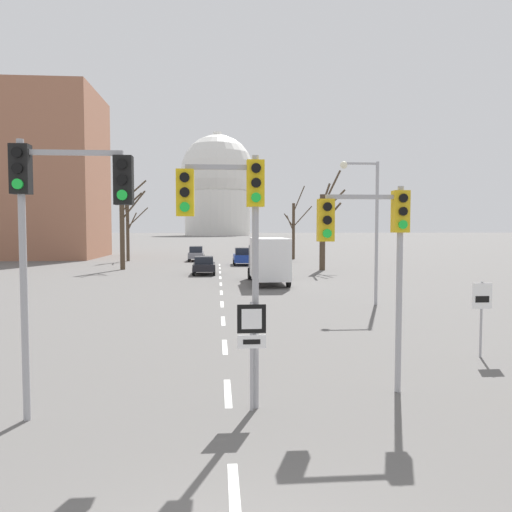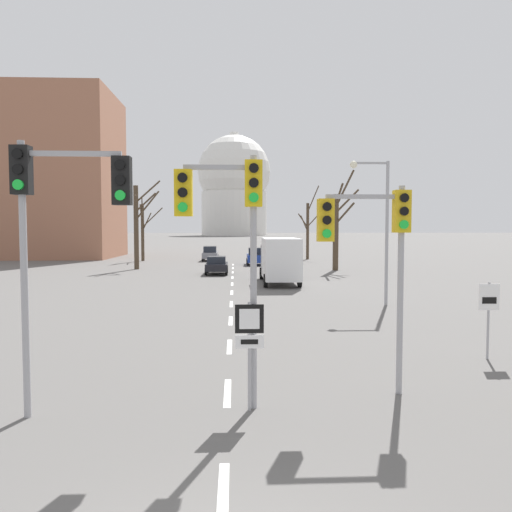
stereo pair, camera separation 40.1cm
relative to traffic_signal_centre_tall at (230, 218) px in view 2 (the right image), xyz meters
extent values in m
cube|color=silver|center=(-0.07, -3.50, -4.03)|extent=(0.16, 2.00, 0.01)
cube|color=silver|center=(-0.07, 1.00, -4.03)|extent=(0.16, 2.00, 0.01)
cube|color=silver|center=(-0.07, 5.50, -4.03)|extent=(0.16, 2.00, 0.01)
cube|color=silver|center=(-0.07, 10.00, -4.03)|extent=(0.16, 2.00, 0.01)
cube|color=silver|center=(-0.07, 14.50, -4.03)|extent=(0.16, 2.00, 0.01)
cube|color=silver|center=(-0.07, 19.00, -4.03)|extent=(0.16, 2.00, 0.01)
cube|color=silver|center=(-0.07, 23.50, -4.03)|extent=(0.16, 2.00, 0.01)
cube|color=silver|center=(-0.07, 28.00, -4.03)|extent=(0.16, 2.00, 0.01)
cube|color=silver|center=(-0.07, 32.50, -4.03)|extent=(0.16, 2.00, 0.01)
cube|color=silver|center=(-0.07, 37.00, -4.03)|extent=(0.16, 2.00, 0.01)
cube|color=silver|center=(-0.07, 41.50, -4.03)|extent=(0.16, 2.00, 0.01)
cylinder|color=#9E9EA3|center=(0.49, 0.01, -1.37)|extent=(0.14, 0.14, 5.33)
cube|color=yellow|center=(0.49, 0.01, 0.71)|extent=(0.36, 0.28, 0.96)
cylinder|color=black|center=(0.49, -0.16, 1.01)|extent=(0.20, 0.06, 0.20)
cylinder|color=black|center=(0.49, -0.16, 0.71)|extent=(0.20, 0.06, 0.20)
cylinder|color=green|center=(0.49, -0.16, 0.42)|extent=(0.20, 0.06, 0.20)
cube|color=#9E9EA3|center=(-0.23, 0.01, 1.04)|extent=(1.45, 0.10, 0.10)
cube|color=yellow|center=(-0.96, 0.01, 0.51)|extent=(0.36, 0.28, 0.96)
cylinder|color=black|center=(-0.96, -0.16, 0.81)|extent=(0.20, 0.06, 0.20)
cylinder|color=black|center=(-0.96, -0.16, 0.51)|extent=(0.20, 0.06, 0.20)
cylinder|color=green|center=(-0.96, -0.16, 0.22)|extent=(0.20, 0.06, 0.20)
cylinder|color=#9E9EA3|center=(3.89, 0.78, -1.64)|extent=(0.14, 0.14, 4.78)
cube|color=gold|center=(3.89, 0.78, 0.17)|extent=(0.36, 0.28, 0.96)
cylinder|color=black|center=(3.89, 0.61, 0.46)|extent=(0.20, 0.06, 0.20)
cylinder|color=black|center=(3.89, 0.61, 0.17)|extent=(0.20, 0.06, 0.20)
cylinder|color=green|center=(3.89, 0.61, -0.13)|extent=(0.20, 0.06, 0.20)
cube|color=#9E9EA3|center=(3.02, 0.78, 0.50)|extent=(1.74, 0.10, 0.10)
cube|color=gold|center=(2.15, 0.78, -0.03)|extent=(0.36, 0.28, 0.96)
cylinder|color=black|center=(2.15, 0.61, 0.26)|extent=(0.20, 0.06, 0.20)
cylinder|color=black|center=(2.15, 0.61, -0.03)|extent=(0.20, 0.06, 0.20)
cylinder|color=green|center=(2.15, 0.61, -0.33)|extent=(0.20, 0.06, 0.20)
cylinder|color=#9E9EA3|center=(-4.10, -0.32, -1.26)|extent=(0.14, 0.14, 5.54)
cube|color=black|center=(-4.10, -0.32, 0.93)|extent=(0.36, 0.28, 0.96)
cylinder|color=black|center=(-4.10, -0.49, 1.23)|extent=(0.20, 0.06, 0.20)
cylinder|color=black|center=(-4.10, -0.49, 0.93)|extent=(0.20, 0.06, 0.20)
cylinder|color=green|center=(-4.10, -0.49, 0.63)|extent=(0.20, 0.06, 0.20)
cube|color=#9E9EA3|center=(-3.12, -0.32, 1.26)|extent=(1.96, 0.10, 0.10)
cube|color=black|center=(-2.14, -0.32, 0.73)|extent=(0.36, 0.28, 0.96)
cylinder|color=black|center=(-2.14, -0.49, 1.03)|extent=(0.20, 0.06, 0.20)
cylinder|color=black|center=(-2.14, -0.49, 0.73)|extent=(0.20, 0.06, 0.20)
cylinder|color=green|center=(-2.14, -0.49, 0.43)|extent=(0.20, 0.06, 0.20)
cylinder|color=#9E9EA3|center=(0.40, -0.14, -2.89)|extent=(0.07, 0.07, 2.29)
cube|color=black|center=(0.40, -0.16, -2.09)|extent=(0.60, 0.03, 0.60)
cube|color=white|center=(0.40, -0.18, -2.09)|extent=(0.42, 0.01, 0.42)
cube|color=white|center=(0.40, -0.16, -2.57)|extent=(0.60, 0.03, 0.28)
cube|color=black|center=(0.40, -0.18, -2.57)|extent=(0.36, 0.01, 0.10)
cylinder|color=#9E9EA3|center=(7.46, 3.64, -2.90)|extent=(0.07, 0.07, 2.26)
cube|color=white|center=(7.46, 3.62, -2.20)|extent=(0.60, 0.03, 0.76)
cube|color=black|center=(7.46, 3.60, -2.30)|extent=(0.42, 0.01, 0.19)
cylinder|color=#9E9EA3|center=(7.57, 13.78, -0.49)|extent=(0.16, 0.16, 7.08)
cube|color=#9E9EA3|center=(6.73, 13.78, 2.95)|extent=(1.69, 0.10, 0.10)
sphere|color=#F2EAC6|center=(5.89, 13.78, 2.87)|extent=(0.36, 0.36, 0.36)
cube|color=black|center=(-1.39, 30.89, -3.40)|extent=(1.75, 3.81, 0.57)
cube|color=#1E232D|center=(-1.39, 30.70, -2.83)|extent=(1.49, 1.83, 0.57)
cylinder|color=black|center=(-2.22, 32.07, -3.69)|extent=(0.18, 0.68, 0.68)
cylinder|color=black|center=(-0.56, 32.07, -3.69)|extent=(0.18, 0.68, 0.68)
cylinder|color=black|center=(-2.22, 29.71, -3.69)|extent=(0.18, 0.68, 0.68)
cylinder|color=black|center=(-0.56, 29.71, -3.69)|extent=(0.18, 0.68, 0.68)
cube|color=navy|center=(2.33, 41.12, -3.33)|extent=(1.90, 4.01, 0.75)
cube|color=#1E232D|center=(2.33, 40.92, -2.60)|extent=(1.61, 1.92, 0.72)
cylinder|color=black|center=(1.43, 42.36, -3.71)|extent=(0.18, 0.64, 0.64)
cylinder|color=black|center=(3.23, 42.36, -3.71)|extent=(0.18, 0.64, 0.64)
cylinder|color=black|center=(1.43, 39.88, -3.71)|extent=(0.18, 0.64, 0.64)
cylinder|color=black|center=(3.23, 39.88, -3.71)|extent=(0.18, 0.64, 0.64)
cube|color=slate|center=(-2.74, 47.93, -3.36)|extent=(1.72, 4.40, 0.66)
cube|color=#1E232D|center=(-2.74, 47.71, -2.67)|extent=(1.46, 2.11, 0.70)
cylinder|color=black|center=(-3.55, 49.29, -3.68)|extent=(0.18, 0.69, 0.69)
cylinder|color=black|center=(-1.94, 49.29, -3.68)|extent=(0.18, 0.69, 0.69)
cylinder|color=black|center=(-3.55, 46.57, -3.68)|extent=(0.18, 0.69, 0.69)
cylinder|color=black|center=(-1.94, 46.57, -3.68)|extent=(0.18, 0.69, 0.69)
cube|color=#333842|center=(3.19, 26.50, -2.54)|extent=(2.20, 2.00, 2.10)
cube|color=white|center=(3.19, 22.90, -2.24)|extent=(2.30, 5.20, 2.70)
cylinder|color=black|center=(2.09, 26.50, -3.59)|extent=(0.24, 0.88, 0.88)
cylinder|color=black|center=(4.29, 26.50, -3.59)|extent=(0.24, 0.88, 0.88)
cylinder|color=black|center=(2.09, 21.47, -3.59)|extent=(0.24, 0.88, 0.88)
cylinder|color=black|center=(4.29, 21.47, -3.59)|extent=(0.24, 0.88, 0.88)
cylinder|color=#473828|center=(-10.59, 48.09, -0.73)|extent=(0.37, 0.37, 6.59)
cylinder|color=#473828|center=(-10.51, 47.56, 2.37)|extent=(0.28, 1.16, 1.99)
cylinder|color=#473828|center=(-9.49, 48.58, 1.06)|extent=(2.24, 1.22, 2.35)
cylinder|color=#473828|center=(-9.93, 47.35, 0.57)|extent=(1.30, 1.66, 1.97)
cylinder|color=#473828|center=(-10.59, 47.39, 1.36)|extent=(0.13, 1.50, 2.26)
cylinder|color=#473828|center=(9.02, 50.16, -0.60)|extent=(0.35, 0.35, 6.86)
cylinder|color=#473828|center=(9.60, 49.67, 3.32)|extent=(1.27, 1.13, 3.15)
cylinder|color=#473828|center=(8.40, 49.26, 0.48)|extent=(1.10, 1.99, 1.68)
cylinder|color=#473828|center=(10.05, 49.61, 1.22)|extent=(2.11, 1.30, 2.50)
cylinder|color=#473828|center=(8.31, 49.50, 0.77)|extent=(1.36, 1.54, 1.57)
cylinder|color=#473828|center=(-9.00, 36.19, -0.16)|extent=(0.44, 0.44, 7.74)
cylinder|color=#473828|center=(-7.95, 36.67, 3.20)|extent=(2.17, 1.20, 2.19)
cylinder|color=#473828|center=(-8.85, 35.43, 1.55)|extent=(0.42, 1.67, 2.46)
cylinder|color=#473828|center=(-7.97, 36.37, 1.89)|extent=(2.18, 0.53, 2.75)
cylinder|color=#473828|center=(-8.16, 36.78, 2.23)|extent=(1.70, 1.41, 1.86)
cylinder|color=#473828|center=(9.21, 34.18, -0.60)|extent=(0.51, 0.51, 6.85)
cylinder|color=#473828|center=(9.24, 32.97, 2.77)|extent=(0.23, 2.52, 1.70)
cylinder|color=#473828|center=(10.01, 34.22, 3.34)|extent=(1.76, 0.26, 3.37)
cylinder|color=#473828|center=(9.89, 33.40, 1.13)|extent=(1.35, 1.80, 1.87)
cylinder|color=#473828|center=(10.38, 34.70, 2.27)|extent=(2.41, 1.34, 2.24)
cylinder|color=silver|center=(-0.07, 248.84, 7.20)|extent=(33.70, 33.70, 22.47)
sphere|color=silver|center=(-0.07, 248.84, 28.73)|extent=(37.44, 37.44, 37.44)
cylinder|color=silver|center=(-0.07, 248.84, 45.58)|extent=(4.49, 4.49, 6.55)
cube|color=#9E664C|center=(-24.50, 55.99, 6.54)|extent=(18.00, 14.00, 21.15)
camera|label=1|loc=(-0.30, -10.38, -0.21)|focal=35.00mm
camera|label=2|loc=(0.10, -10.40, -0.21)|focal=35.00mm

